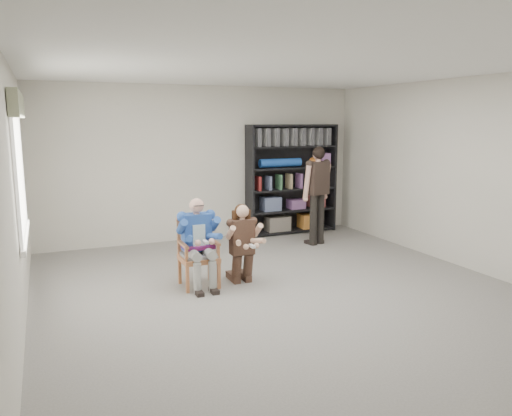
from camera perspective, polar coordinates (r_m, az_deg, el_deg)
name	(u,v)px	position (r m, az deg, el deg)	size (l,w,h in m)	color
room_shell	(291,186)	(5.99, 4.02, 2.51)	(6.00, 7.00, 2.80)	silver
floor	(290,297)	(6.32, 3.87, -10.17)	(6.00, 7.00, 0.01)	slate
window_left	(21,169)	(6.31, -25.26, 4.07)	(0.16, 2.00, 1.75)	white
armchair	(199,253)	(6.63, -6.58, -5.10)	(0.53, 0.51, 0.92)	#A65F34
seated_man	(198,243)	(6.60, -6.61, -3.95)	(0.51, 0.71, 1.19)	#274099
kneeling_woman	(243,244)	(6.68, -1.52, -4.15)	(0.46, 0.73, 1.09)	#3D261D
bookshelf	(292,179)	(9.70, 4.11, 3.29)	(1.80, 0.38, 2.10)	black
standing_man	(317,196)	(8.81, 7.03, 1.34)	(0.53, 0.30, 1.73)	black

